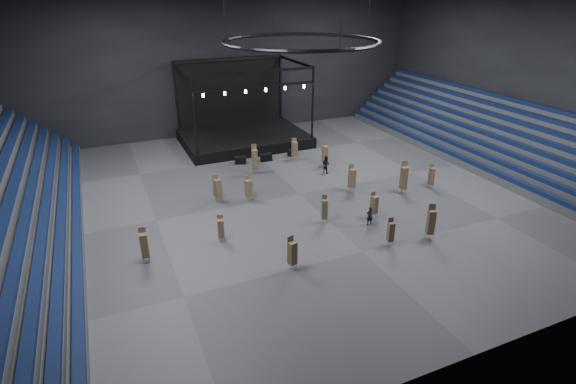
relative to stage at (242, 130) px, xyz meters
name	(u,v)px	position (x,y,z in m)	size (l,w,h in m)	color
floor	(299,194)	(0.00, -16.24, -1.45)	(50.00, 50.00, 0.00)	#464648
wall_back	(227,58)	(0.00, 4.76, 7.55)	(50.00, 0.20, 18.00)	black
wall_front	(512,193)	(0.00, -37.24, 7.55)	(50.00, 0.20, 18.00)	black
wall_right	(524,72)	(25.00, -16.24, 7.55)	(0.20, 42.00, 18.00)	black
bleachers_right	(495,143)	(22.94, -16.24, 0.28)	(7.20, 40.00, 6.40)	#474749
stage	(242,130)	(0.00, 0.00, 0.00)	(14.00, 10.00, 9.20)	black
truss_ring	(301,41)	(0.00, -16.24, 11.55)	(12.30, 12.30, 5.15)	black
flight_case_left	(240,160)	(-2.48, -6.91, -1.07)	(1.14, 0.57, 0.76)	black
flight_case_mid	(266,157)	(0.30, -7.21, -1.06)	(1.18, 0.59, 0.78)	black
flight_case_right	(292,152)	(3.53, -6.80, -1.10)	(1.05, 0.53, 0.70)	black
chair_stack_0	(325,154)	(5.28, -10.99, -0.12)	(0.63, 0.63, 2.55)	silver
chair_stack_1	(217,187)	(-7.03, -14.70, -0.18)	(0.68, 0.68, 2.40)	silver
chair_stack_2	(295,149)	(3.13, -8.22, -0.17)	(0.59, 0.59, 2.41)	silver
chair_stack_3	(324,209)	(-0.47, -21.81, -0.25)	(0.54, 0.54, 2.33)	silver
chair_stack_4	(352,178)	(4.48, -17.64, -0.10)	(0.58, 0.58, 2.61)	silver
chair_stack_5	(431,221)	(5.46, -27.06, -0.05)	(0.68, 0.68, 2.74)	silver
chair_stack_6	(248,188)	(-4.59, -15.71, -0.23)	(0.57, 0.57, 2.29)	silver
chair_stack_7	(255,159)	(-1.99, -10.05, 0.05)	(0.62, 0.62, 2.97)	silver
chair_stack_8	(221,228)	(-8.63, -21.39, -0.35)	(0.53, 0.53, 2.09)	silver
chair_stack_9	(404,177)	(8.51, -19.74, 0.08)	(0.70, 0.70, 3.01)	silver
chair_stack_10	(431,176)	(11.56, -19.81, -0.25)	(0.50, 0.50, 2.34)	silver
chair_stack_11	(292,252)	(-5.35, -26.63, -0.20)	(0.59, 0.59, 2.40)	silver
chair_stack_12	(391,231)	(2.26, -26.68, -0.34)	(0.48, 0.48, 2.15)	silver
chair_stack_13	(374,204)	(3.53, -22.65, -0.27)	(0.59, 0.59, 2.22)	silver
chair_stack_14	(144,245)	(-14.00, -21.97, -0.13)	(0.53, 0.53, 2.57)	silver
man_center	(370,216)	(2.57, -23.53, -0.68)	(0.56, 0.37, 1.54)	black
crew_member	(326,164)	(4.51, -12.66, -0.58)	(0.84, 0.66, 1.73)	black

